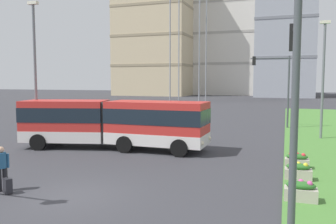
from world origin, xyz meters
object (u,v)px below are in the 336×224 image
streetlight_median (323,75)px  apartment_tower_west (156,25)px  traffic_light_far_right (277,79)px  apartment_tower_westcentre (226,37)px  articulated_bus (114,123)px  flower_planter_0 (301,191)px  apartment_tower_centre (286,24)px  rolling_suitcase (8,186)px  flower_planter_1 (298,171)px  streetlight_left (35,67)px  flower_planter_2 (297,161)px  traffic_light_near_right (294,86)px  pedestrian_crossing (2,165)px

streetlight_median → apartment_tower_west: 83.38m
traffic_light_far_right → apartment_tower_west: 77.30m
traffic_light_far_right → apartment_tower_westcentre: size_ratio=0.18×
articulated_bus → flower_planter_0: bearing=-31.6°
apartment_tower_west → apartment_tower_centre: size_ratio=1.07×
rolling_suitcase → flower_planter_1: size_ratio=0.88×
streetlight_left → apartment_tower_west: (-21.50, 79.66, 15.69)m
flower_planter_2 → streetlight_median: streetlight_median is taller
apartment_tower_west → apartment_tower_westcentre: size_ratio=1.16×
articulated_bus → traffic_light_near_right: size_ratio=2.02×
flower_planter_1 → apartment_tower_west: apartment_tower_west is taller
pedestrian_crossing → apartment_tower_centre: (9.66, 89.66, 18.51)m
traffic_light_near_right → traffic_light_far_right: bearing=92.5°
streetlight_left → apartment_tower_westcentre: apartment_tower_westcentre is taller
traffic_light_far_right → streetlight_left: bearing=-137.9°
rolling_suitcase → traffic_light_near_right: size_ratio=0.16×
pedestrian_crossing → streetlight_left: streetlight_left is taller
apartment_tower_west → apartment_tower_westcentre: bearing=32.5°
streetlight_left → apartment_tower_centre: bearing=79.4°
streetlight_median → apartment_tower_west: apartment_tower_west is taller
apartment_tower_west → apartment_tower_westcentre: 22.73m
flower_planter_2 → apartment_tower_west: bearing=115.0°
articulated_bus → streetlight_median: bearing=32.5°
pedestrian_crossing → apartment_tower_westcentre: bearing=94.6°
traffic_light_near_right → apartment_tower_centre: 92.32m
traffic_light_far_right → streetlight_left: size_ratio=0.69×
traffic_light_far_right → flower_planter_2: bearing=-84.6°
articulated_bus → flower_planter_1: bearing=-19.6°
flower_planter_0 → apartment_tower_centre: (-1.21, 87.34, 19.09)m
pedestrian_crossing → flower_planter_0: pedestrian_crossing is taller
articulated_bus → rolling_suitcase: 9.24m
articulated_bus → rolling_suitcase: bearing=-88.0°
traffic_light_near_right → apartment_tower_west: (-37.52, 89.81, 16.74)m
flower_planter_1 → flower_planter_2: bearing=90.0°
articulated_bus → traffic_light_near_right: traffic_light_near_right is taller
flower_planter_0 → apartment_tower_westcentre: size_ratio=0.03×
apartment_tower_westcentre → apartment_tower_centre: apartment_tower_centre is taller
streetlight_left → apartment_tower_westcentre: bearing=91.6°
streetlight_median → flower_planter_0: bearing=-97.4°
apartment_tower_west → apartment_tower_centre: 36.75m
apartment_tower_westcentre → flower_planter_2: bearing=-78.6°
flower_planter_1 → apartment_tower_westcentre: apartment_tower_westcentre is taller
traffic_light_far_right → apartment_tower_westcentre: 81.33m
pedestrian_crossing → traffic_light_far_right: traffic_light_far_right is taller
articulated_bus → flower_planter_0: size_ratio=10.92×
streetlight_median → apartment_tower_centre: 74.23m
flower_planter_2 → flower_planter_1: bearing=-90.0°
traffic_light_near_right → streetlight_median: streetlight_median is taller
rolling_suitcase → flower_planter_1: rolling_suitcase is taller
flower_planter_0 → apartment_tower_west: bearing=113.8°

